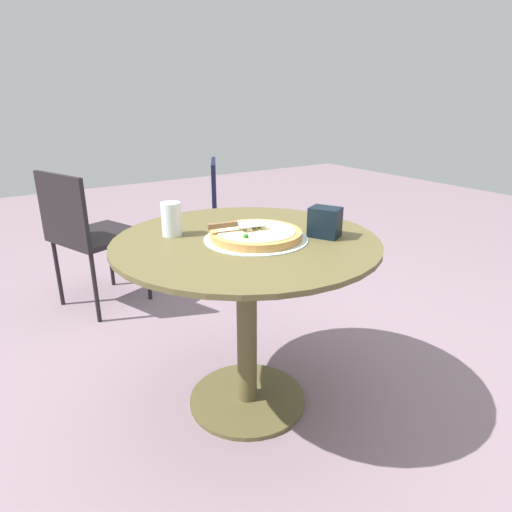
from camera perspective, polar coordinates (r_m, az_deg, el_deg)
The scene contains 8 objects.
ground_plane at distance 1.93m, azimuth -1.12°, elevation -18.18°, with size 10.00×10.00×0.00m, color slate.
patio_table at distance 1.66m, azimuth -1.24°, elevation -3.64°, with size 0.97×0.97×0.71m.
pizza_on_tray at distance 1.58m, azimuth -0.00°, elevation 2.75°, with size 0.38×0.38×0.05m.
pizza_server at distance 1.57m, azimuth -2.66°, elevation 4.10°, with size 0.22×0.10×0.02m.
drinking_cup at distance 1.65m, azimuth -10.93°, elevation 4.72°, with size 0.07×0.07×0.12m, color silver.
napkin_dispenser at distance 1.63m, azimuth 8.93°, elevation 4.36°, with size 0.11×0.08×0.11m, color black.
patio_chair_near at distance 2.69m, azimuth -21.14°, elevation 3.22°, with size 0.55×0.55×0.82m.
patio_chair_far at distance 2.89m, azimuth -3.12°, elevation 5.77°, with size 0.53×0.53×0.82m.
Camera 1 is at (0.81, 1.29, 1.19)m, focal length 30.84 mm.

